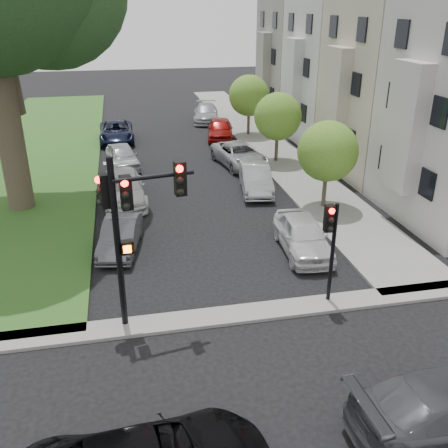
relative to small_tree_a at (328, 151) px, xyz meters
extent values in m
plane|color=black|center=(-6.20, -10.36, -2.92)|extent=(140.00, 140.00, 0.00)
cube|color=#2B5E20|center=(-15.20, 13.64, -2.86)|extent=(8.00, 44.00, 0.12)
cube|color=gray|center=(0.55, 13.64, -2.86)|extent=(3.50, 44.00, 0.12)
cube|color=gray|center=(-6.20, -8.36, -2.86)|extent=(60.00, 1.00, 0.12)
cube|color=#A9A9A8|center=(2.45, -2.36, 1.58)|extent=(0.70, 2.20, 5.50)
cube|color=black|center=(2.75, -2.36, 2.58)|extent=(0.08, 3.60, 6.00)
cube|color=#9B9890|center=(6.30, 5.14, 2.08)|extent=(7.00, 7.40, 10.00)
cube|color=#9B9890|center=(2.45, 5.14, 1.58)|extent=(0.70, 2.20, 5.50)
cube|color=black|center=(2.75, 5.14, 2.58)|extent=(0.08, 3.60, 6.00)
cube|color=#9E9E9E|center=(6.30, 12.64, 2.08)|extent=(7.00, 7.40, 10.00)
cube|color=#9E9E9E|center=(2.45, 12.64, 1.58)|extent=(0.70, 2.20, 5.50)
cube|color=black|center=(2.75, 12.64, 2.58)|extent=(0.08, 3.60, 6.00)
cube|color=gray|center=(6.30, 20.14, 2.08)|extent=(7.00, 7.40, 10.00)
cube|color=gray|center=(2.45, 20.14, 1.58)|extent=(0.70, 2.20, 5.50)
cube|color=black|center=(2.75, 20.14, 2.58)|extent=(0.08, 3.60, 6.00)
cylinder|color=brown|center=(-14.79, 3.01, 1.55)|extent=(1.23, 1.23, 8.93)
cylinder|color=brown|center=(0.00, 0.00, -1.88)|extent=(0.21, 0.21, 2.09)
sphere|color=#548024|center=(0.00, 0.00, 0.01)|extent=(2.93, 2.93, 2.93)
cylinder|color=brown|center=(0.00, 7.99, -1.86)|extent=(0.21, 0.21, 2.12)
sphere|color=#548024|center=(0.00, 7.99, 0.04)|extent=(2.96, 2.96, 2.96)
cylinder|color=brown|center=(0.00, 15.24, -1.83)|extent=(0.22, 0.22, 2.18)
sphere|color=#548024|center=(0.00, 15.24, 0.14)|extent=(3.06, 3.06, 3.06)
cylinder|color=black|center=(-10.00, -8.16, -0.13)|extent=(0.22, 0.22, 5.57)
cylinder|color=black|center=(-8.82, -8.16, 2.01)|extent=(2.35, 0.51, 0.13)
cube|color=black|center=(-9.62, -8.16, 1.58)|extent=(0.36, 0.33, 1.02)
cube|color=black|center=(-8.07, -8.16, 1.90)|extent=(0.36, 0.33, 1.02)
cube|color=black|center=(-10.21, -7.89, 1.58)|extent=(0.33, 0.36, 1.02)
sphere|color=#FF0C05|center=(-9.62, -8.32, 1.92)|extent=(0.21, 0.21, 0.21)
sphere|color=black|center=(-9.62, -8.32, 1.24)|extent=(0.21, 0.21, 0.21)
cube|color=black|center=(-9.73, -8.16, -0.13)|extent=(0.41, 0.33, 0.41)
cube|color=#FF5905|center=(-9.73, -8.31, -0.13)|extent=(0.24, 0.03, 0.24)
cylinder|color=black|center=(-3.12, -8.16, -1.10)|extent=(0.15, 0.15, 3.64)
cube|color=black|center=(-3.36, -8.16, 0.24)|extent=(0.31, 0.28, 0.91)
sphere|color=#FF0C05|center=(-3.36, -8.30, 0.55)|extent=(0.19, 0.19, 0.19)
imported|color=silver|center=(-2.70, -4.37, -2.18)|extent=(2.06, 4.48, 1.49)
imported|color=#999BA0|center=(-2.70, 3.02, -2.20)|extent=(2.17, 4.55, 1.44)
imported|color=#999BA0|center=(-2.47, 7.76, -2.21)|extent=(3.21, 5.43, 1.42)
imported|color=maroon|center=(-2.35, 14.54, -2.14)|extent=(2.68, 4.82, 1.55)
imported|color=#999BA0|center=(-2.35, 20.86, -2.19)|extent=(2.92, 5.33, 1.46)
imported|color=#3F4247|center=(-10.02, -2.66, -2.28)|extent=(2.05, 4.10, 1.29)
imported|color=silver|center=(-9.75, 2.91, -2.17)|extent=(2.32, 5.26, 1.50)
imported|color=#999BA0|center=(-9.70, 8.89, -2.20)|extent=(2.32, 4.44, 1.44)
imported|color=black|center=(-9.99, 15.47, -2.19)|extent=(2.45, 5.26, 1.46)
camera|label=1|loc=(-9.61, -21.76, 6.53)|focal=40.00mm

